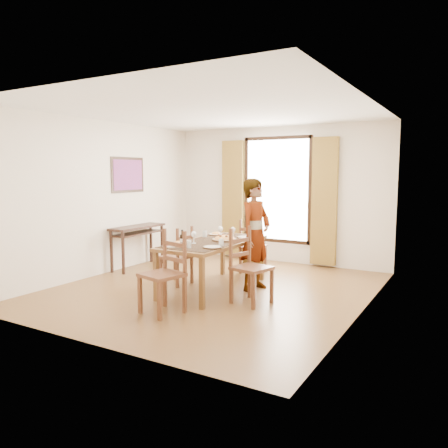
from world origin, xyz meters
The scene contains 22 objects.
ground centered at (0.00, 0.00, 0.00)m, with size 5.00×5.00×0.00m, color #59321C.
room_shell centered at (0.00, 0.13, 1.54)m, with size 4.60×5.10×2.74m.
console_table centered at (-2.03, 0.60, 0.68)m, with size 0.38×1.20×0.80m.
dining_table centered at (0.02, 0.00, 0.69)m, with size 0.88×1.97×0.76m.
chair_west centered at (-0.65, -0.02, 0.44)m, with size 0.45×0.45×0.94m.
chair_north centered at (0.02, 1.34, 0.45)m, with size 0.51×0.51×0.97m.
chair_south centered at (0.05, -1.28, 0.49)m, with size 0.56×0.56×1.06m.
chair_east centered at (0.80, -0.35, 0.48)m, with size 0.55×0.55×1.04m.
man centered at (0.56, 0.33, 0.85)m, with size 0.49×0.67×1.71m, color gray.
plate_sw centered at (-0.25, -0.54, 0.78)m, with size 0.27×0.27×0.05m, color silver, non-canonical shape.
plate_se centered at (0.32, -0.53, 0.78)m, with size 0.27×0.27×0.05m, color silver, non-canonical shape.
plate_nw centered at (-0.29, 0.57, 0.78)m, with size 0.27×0.27×0.05m, color silver, non-canonical shape.
plate_ne centered at (0.28, 0.52, 0.78)m, with size 0.27×0.27×0.05m, color silver, non-canonical shape.
pasta_platter centered at (0.14, 0.12, 0.81)m, with size 0.40×0.40×0.10m, color #B64217, non-canonical shape.
caprese_plate centered at (-0.26, -0.74, 0.78)m, with size 0.20×0.20×0.04m, color silver, non-canonical shape.
wine_glass_a centered at (-0.12, -0.35, 0.85)m, with size 0.08×0.08×0.18m, color white, non-canonical shape.
wine_glass_b centered at (0.15, 0.37, 0.85)m, with size 0.08×0.08×0.18m, color white, non-canonical shape.
wine_glass_c centered at (-0.09, 0.38, 0.85)m, with size 0.08×0.08×0.18m, color white, non-canonical shape.
tumbler_a centered at (0.35, -0.33, 0.81)m, with size 0.07×0.07×0.10m, color silver.
tumbler_b centered at (-0.33, 0.29, 0.81)m, with size 0.07×0.07×0.10m, color silver.
tumbler_c centered at (0.03, -0.69, 0.81)m, with size 0.07×0.07×0.10m, color silver.
wine_bottle centered at (-0.07, -0.70, 0.88)m, with size 0.07×0.07×0.25m, color black, non-canonical shape.
Camera 1 is at (3.45, -5.61, 1.80)m, focal length 35.00 mm.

